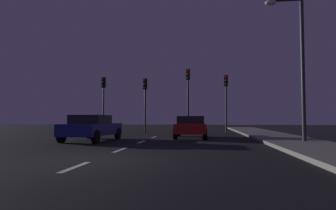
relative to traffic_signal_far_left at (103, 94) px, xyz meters
name	(u,v)px	position (x,y,z in m)	size (l,w,h in m)	color
ground_plane	(144,141)	(5.35, -8.48, -3.33)	(80.00, 80.00, 0.00)	black
sidewalk_curb_right	(291,141)	(12.85, -8.48, -3.26)	(3.00, 40.00, 0.15)	gray
lane_stripe_nearest	(75,167)	(5.35, -16.68, -3.33)	(0.16, 1.60, 0.01)	silver
lane_stripe_second	(120,150)	(5.35, -12.88, -3.33)	(0.16, 1.60, 0.01)	silver
lane_stripe_third	(142,142)	(5.35, -9.08, -3.33)	(0.16, 1.60, 0.01)	silver
lane_stripe_fourth	(154,137)	(5.35, -5.28, -3.33)	(0.16, 1.60, 0.01)	silver
traffic_signal_far_left	(103,94)	(0.00, 0.00, 0.00)	(0.32, 0.38, 4.74)	#4C4C51
traffic_signal_center_left	(145,94)	(3.64, 0.00, -0.12)	(0.32, 0.38, 4.56)	#2D2D30
traffic_signal_center_right	(188,88)	(7.25, 0.00, 0.36)	(0.32, 0.38, 5.30)	black
traffic_signal_far_right	(226,92)	(10.33, 0.00, -0.01)	(0.32, 0.38, 4.73)	#2D2D30
car_stopped_ahead	(191,127)	(7.72, -5.81, -2.63)	(1.97, 4.00, 1.34)	#B21919
car_adjacent_lane	(92,127)	(2.52, -8.68, -2.61)	(2.13, 4.37, 1.39)	navy
street_lamp_right	(297,55)	(12.88, -9.50, 0.86)	(1.77, 0.36, 6.96)	#2D2D30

